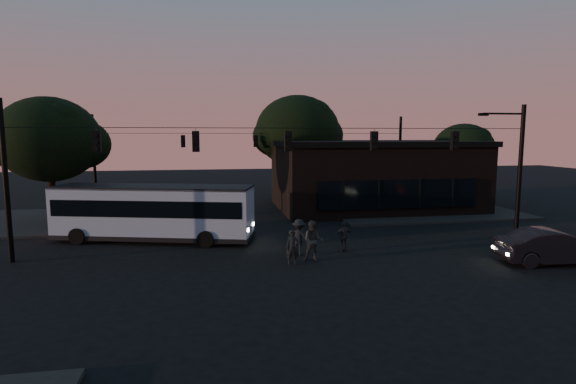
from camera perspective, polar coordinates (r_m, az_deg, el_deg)
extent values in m
plane|color=black|center=(19.43, 2.06, -10.29)|extent=(120.00, 120.00, 0.00)
cube|color=black|center=(36.29, 16.19, -2.21)|extent=(14.00, 10.00, 0.15)
cube|color=black|center=(34.18, -27.03, -3.29)|extent=(14.00, 10.00, 0.15)
cube|color=black|center=(36.62, 10.72, 1.86)|extent=(15.00, 10.00, 5.00)
cube|color=black|center=(36.47, 10.82, 6.09)|extent=(15.40, 10.40, 0.40)
cube|color=black|center=(31.98, 13.91, -0.25)|extent=(11.50, 0.18, 2.00)
cylinder|color=black|center=(41.07, 1.19, 1.85)|extent=(0.44, 0.44, 4.00)
ellipsoid|color=black|center=(40.89, 1.21, 7.72)|extent=(7.60, 7.60, 6.46)
cylinder|color=black|center=(42.45, 21.18, 0.86)|extent=(0.44, 0.44, 3.00)
ellipsoid|color=black|center=(42.24, 21.37, 5.11)|extent=(5.20, 5.20, 4.42)
cylinder|color=black|center=(32.99, -27.70, -0.65)|extent=(0.44, 0.44, 3.60)
ellipsoid|color=black|center=(32.74, -28.09, 5.91)|extent=(6.40, 6.40, 5.44)
cylinder|color=black|center=(24.04, -32.20, 1.10)|extent=(0.24, 0.24, 7.50)
cylinder|color=black|center=(27.89, 27.35, 2.11)|extent=(0.24, 0.24, 7.50)
cylinder|color=black|center=(22.46, 0.00, 8.12)|extent=(26.00, 0.03, 0.03)
cube|color=black|center=(22.72, -23.10, 5.90)|extent=(0.34, 0.30, 1.00)
cube|color=black|center=(22.14, -11.62, 6.31)|extent=(0.34, 0.30, 1.00)
cube|color=black|center=(22.46, 0.00, 6.47)|extent=(0.34, 0.30, 1.00)
cube|color=black|center=(23.65, 10.87, 6.38)|extent=(0.34, 0.30, 1.00)
cube|color=black|center=(25.59, 20.39, 6.11)|extent=(0.34, 0.30, 1.00)
cylinder|color=black|center=(39.27, -23.38, 3.58)|extent=(0.24, 0.24, 7.50)
cylinder|color=black|center=(41.74, 13.99, 4.14)|extent=(0.24, 0.24, 7.50)
cylinder|color=black|center=(38.32, -4.14, 7.44)|extent=(26.00, 0.03, 0.03)
cube|color=black|center=(38.19, -13.18, 6.29)|extent=(0.34, 0.30, 1.00)
cube|color=black|center=(38.32, -4.13, 6.47)|extent=(0.34, 0.30, 1.00)
cube|color=black|center=(39.38, 4.64, 6.48)|extent=(0.34, 0.30, 1.00)
cube|color=#99A6C3|center=(25.93, -16.71, -2.22)|extent=(11.13, 5.23, 2.57)
cube|color=black|center=(25.89, -16.72, -1.68)|extent=(10.72, 5.15, 0.89)
cube|color=black|center=(25.75, -16.81, 0.60)|extent=(11.13, 5.23, 0.15)
cube|color=black|center=(26.18, -16.59, -5.21)|extent=(11.24, 5.31, 0.25)
cylinder|color=black|center=(26.75, -25.21, -5.13)|extent=(0.92, 0.47, 0.89)
cylinder|color=black|center=(28.85, -22.73, -4.13)|extent=(0.92, 0.47, 0.89)
cylinder|color=black|center=(23.98, -10.43, -5.92)|extent=(0.92, 0.47, 0.89)
cylinder|color=black|center=(26.30, -8.97, -4.72)|extent=(0.92, 0.47, 0.89)
imported|color=black|center=(23.87, 30.65, -6.01)|extent=(5.04, 2.34, 1.60)
imported|color=black|center=(20.58, 0.55, -7.01)|extent=(0.59, 0.41, 1.57)
imported|color=#2D2C29|center=(21.02, 3.21, -6.23)|extent=(1.10, 0.96, 1.92)
imported|color=#29262E|center=(22.90, 7.10, -5.62)|extent=(0.98, 0.60, 1.56)
imported|color=black|center=(22.06, 1.38, -5.77)|extent=(1.32, 1.14, 1.78)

